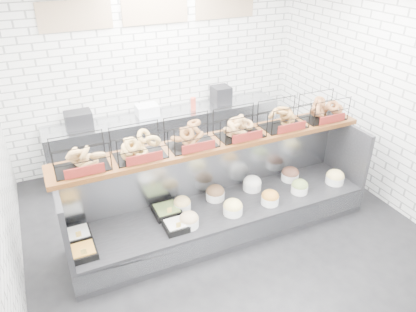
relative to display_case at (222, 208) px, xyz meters
name	(u,v)px	position (x,y,z in m)	size (l,w,h in m)	color
ground	(233,243)	(-0.01, -0.34, -0.33)	(5.50, 5.50, 0.00)	black
room_shell	(214,77)	(-0.01, 0.26, 1.73)	(5.02, 5.51, 3.01)	white
display_case	(222,208)	(0.00, 0.00, 0.00)	(4.00, 0.90, 1.20)	black
bagel_shelf	(217,131)	(-0.01, 0.18, 1.06)	(4.10, 0.50, 0.40)	#45240E
prep_counter	(168,136)	(-0.02, 2.09, 0.14)	(4.00, 0.60, 1.20)	#93969B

